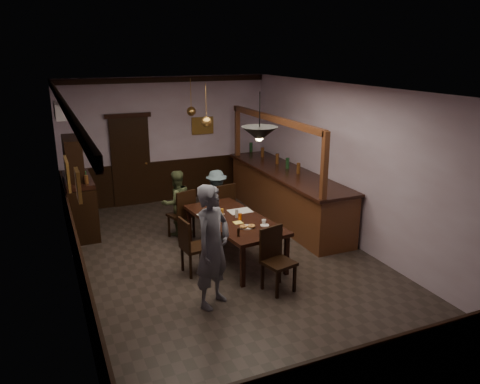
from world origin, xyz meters
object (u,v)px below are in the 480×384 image
person_seated_right (217,198)px  pendant_brass_far (191,111)px  chair_side (191,244)px  soda_can (240,217)px  coffee_cup (264,222)px  pendant_brass_mid (206,122)px  person_standing (213,246)px  bar_counter (286,194)px  dining_table (234,221)px  chair_far_right (223,205)px  person_seated_left (177,203)px  chair_far_left (183,212)px  sideboard (79,195)px  pendant_iron (259,134)px  chair_near (275,256)px

person_seated_right → pendant_brass_far: size_ratio=1.50×
chair_side → soda_can: chair_side is taller
coffee_cup → pendant_brass_far: bearing=87.5°
pendant_brass_mid → soda_can: bearing=-83.5°
person_seated_right → pendant_brass_far: bearing=-81.5°
coffee_cup → pendant_brass_mid: (-0.43, 1.62, 1.50)m
person_standing → bar_counter: size_ratio=0.45×
dining_table → chair_side: bearing=-161.2°
bar_counter → pendant_brass_far: size_ratio=5.06×
chair_far_right → person_seated_left: 0.95m
chair_far_right → chair_side: size_ratio=1.04×
pendant_brass_far → pendant_brass_mid: bearing=-97.3°
chair_far_left → chair_side: bearing=59.5°
person_seated_left → bar_counter: 2.44m
dining_table → chair_side: 0.96m
bar_counter → sideboard: bearing=166.8°
pendant_iron → pendant_brass_mid: same height
chair_far_left → person_seated_left: 0.30m
chair_side → person_standing: 1.12m
person_standing → person_seated_left: person_standing is taller
dining_table → soda_can: size_ratio=19.17×
pendant_iron → pendant_brass_far: 3.49m
coffee_cup → sideboard: (-2.74, 2.85, -0.01)m
person_seated_left → pendant_brass_mid: 1.76m
person_standing → soda_can: bearing=17.8°
person_standing → sideboard: size_ratio=0.93×
chair_side → dining_table: bearing=-77.8°
coffee_cup → soda_can: bearing=121.6°
dining_table → soda_can: soda_can is taller
chair_far_left → pendant_brass_far: size_ratio=1.24×
person_seated_right → soda_can: size_ratio=10.15×
chair_side → bar_counter: bar_counter is taller
person_seated_left → coffee_cup: bearing=104.5°
soda_can → bar_counter: bearing=40.7°
soda_can → bar_counter: bar_counter is taller
chair_side → pendant_iron: size_ratio=1.31×
chair_side → soda_can: (0.96, 0.18, 0.28)m
chair_near → person_seated_left: bearing=92.3°
person_seated_right → coffee_cup: (0.08, -2.08, 0.19)m
person_seated_left → bar_counter: bar_counter is taller
chair_far_left → chair_far_right: bearing=168.0°
person_seated_left → sideboard: bearing=-37.8°
pendant_brass_mid → pendant_brass_far: same height
person_seated_right → soda_can: 1.74m
chair_near → pendant_brass_far: size_ratio=1.23×
coffee_cup → pendant_iron: bearing=-136.3°
chair_far_left → person_standing: 2.62m
chair_near → bar_counter: bearing=45.1°
chair_near → chair_far_right: bearing=73.4°
person_seated_right → bar_counter: 1.56m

